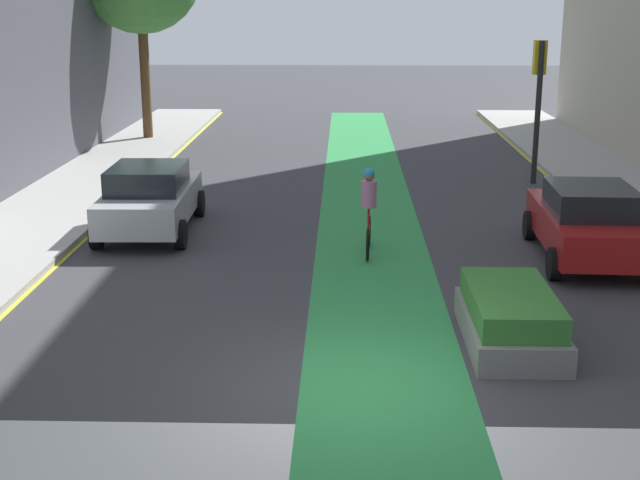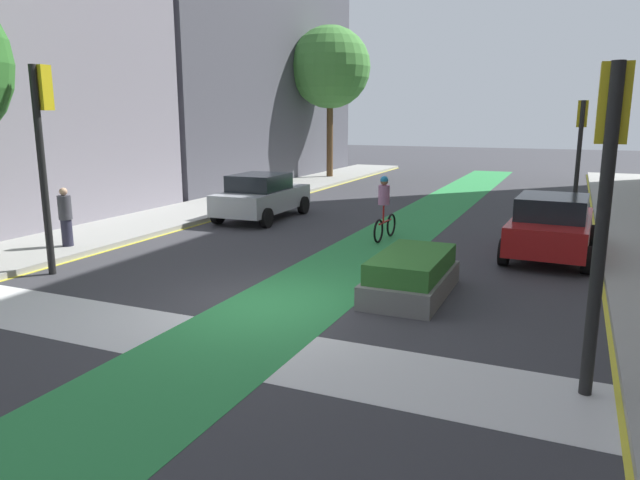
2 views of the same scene
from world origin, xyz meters
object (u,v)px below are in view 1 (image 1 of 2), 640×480
object	(u,v)px
traffic_signal_far_right	(539,84)
cyclist_in_lane	(369,209)
car_silver_left_far	(150,198)
median_planter	(510,318)
car_red_right_far	(588,222)

from	to	relation	value
traffic_signal_far_right	cyclist_in_lane	bearing A→B (deg)	-123.45
car_silver_left_far	median_planter	bearing A→B (deg)	-42.87
traffic_signal_far_right	median_planter	distance (m)	12.95
car_red_right_far	cyclist_in_lane	size ratio (longest dim) A/B	2.30
traffic_signal_far_right	cyclist_in_lane	xyz separation A→B (m)	(-4.99, -7.55, -1.89)
car_red_right_far	cyclist_in_lane	world-z (taller)	cyclist_in_lane
car_silver_left_far	cyclist_in_lane	size ratio (longest dim) A/B	2.29
cyclist_in_lane	median_planter	xyz separation A→B (m)	(2.09, -4.83, -0.57)
car_red_right_far	median_planter	distance (m)	5.18
traffic_signal_far_right	cyclist_in_lane	size ratio (longest dim) A/B	2.19
car_red_right_far	car_silver_left_far	xyz separation A→B (m)	(-9.42, 1.95, 0.00)
traffic_signal_far_right	car_silver_left_far	distance (m)	11.72
median_planter	car_silver_left_far	bearing A→B (deg)	137.13
car_silver_left_far	cyclist_in_lane	bearing A→B (deg)	-18.98
car_silver_left_far	cyclist_in_lane	distance (m)	5.24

